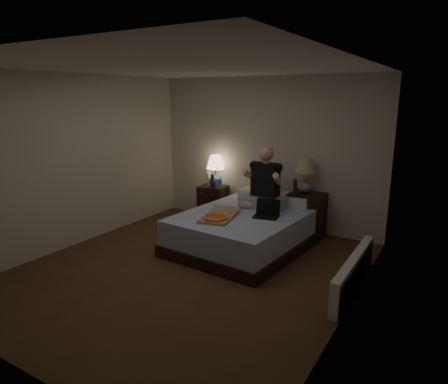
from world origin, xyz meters
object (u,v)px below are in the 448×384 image
Objects in this scene: lamp_left at (216,171)px; radiator at (353,273)px; bed at (246,230)px; laptop at (266,209)px; nightstand_right at (306,215)px; beer_bottle_left at (212,181)px; beer_bottle_right at (295,187)px; nightstand_left at (214,202)px; pizza_box at (215,218)px; lamp_right at (305,175)px; person at (264,177)px; water_bottle at (209,179)px; soda_can at (217,185)px.

lamp_left is 0.35× the size of radiator.
lamp_left reaches higher than bed.
radiator is at bearing -30.61° from laptop.
beer_bottle_left is at bearing -178.80° from nightstand_right.
beer_bottle_right is 0.86m from laptop.
nightstand_left is 0.43m from beer_bottle_left.
nightstand_right is 1.67m from pizza_box.
laptop is 0.73m from pizza_box.
lamp_right is at bearing 2.87° from beer_bottle_left.
lamp_left is 1.29m from person.
nightstand_left is 0.87× the size of nightstand_right.
water_bottle is 1.09× the size of beer_bottle_left.
water_bottle is 1.84m from laptop.
beer_bottle_left is (0.10, -0.05, -0.01)m from water_bottle.
lamp_right is at bearing 158.97° from nightstand_right.
bed is at bearing -120.10° from beer_bottle_right.
beer_bottle_right is (1.55, -0.15, -0.08)m from lamp_left.
beer_bottle_right is at bearing 72.38° from laptop.
bed is 1.78m from radiator.
water_bottle is at bearing 176.12° from beer_bottle_right.
pizza_box is at bearing -62.64° from nightstand_left.
lamp_right reaches higher than lamp_left.
beer_bottle_right is (1.60, -0.15, 0.51)m from nightstand_left.
water_bottle is 1.68m from beer_bottle_right.
laptop is at bearing -39.25° from nightstand_left.
laptop reaches higher than nightstand_left.
nightstand_right reaches higher than bed.
water_bottle is at bearing -161.17° from nightstand_left.
lamp_left is (0.05, 0.00, 0.58)m from nightstand_left.
water_bottle is 3.29m from radiator.
radiator is (1.34, -0.48, -0.44)m from laptop.
beer_bottle_right is at bearing -124.23° from lamp_right.
nightstand_left is at bearing 109.73° from beer_bottle_left.
water_bottle reaches higher than nightstand_right.
beer_bottle_right reaches higher than bed.
water_bottle is at bearing 160.59° from person.
laptop is (0.27, -0.48, -0.35)m from person.
person is at bearing -22.93° from lamp_left.
pizza_box is at bearing -53.98° from water_bottle.
beer_bottle_right is at bearing -11.35° from nightstand_left.
person is at bearing -19.63° from water_bottle.
beer_bottle_left reaches higher than nightstand_right.
lamp_left is at bearing 178.43° from nightstand_right.
nightstand_left is at bearing 180.00° from lamp_left.
soda_can is 0.29× the size of laptop.
soda_can reaches higher than nightstand_right.
bed is at bearing -39.62° from lamp_left.
nightstand_left is at bearing 144.44° from soda_can.
laptop is at bearing -6.32° from bed.
bed is 1.28m from lamp_right.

